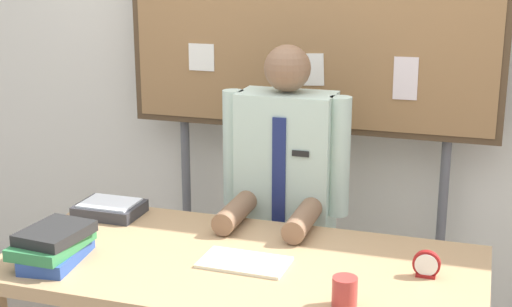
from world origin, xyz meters
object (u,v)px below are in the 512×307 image
object	(u,v)px
open_notebook	(244,262)
coffee_mug	(345,292)
desk_clock	(426,265)
bulletin_board	(309,20)
person	(285,225)
paper_tray	(110,209)
book_stack	(54,245)
desk	(241,283)

from	to	relation	value
open_notebook	coffee_mug	world-z (taller)	coffee_mug
open_notebook	desk_clock	bearing A→B (deg)	8.28
open_notebook	bulletin_board	bearing A→B (deg)	91.28
person	paper_tray	world-z (taller)	person
person	desk_clock	bearing A→B (deg)	-38.89
book_stack	desk_clock	bearing A→B (deg)	12.40
bulletin_board	book_stack	distance (m)	1.49
desk	book_stack	bearing A→B (deg)	-161.55
desk	desk_clock	distance (m)	0.66
book_stack	coffee_mug	distance (m)	1.04
bulletin_board	paper_tray	bearing A→B (deg)	-134.78
coffee_mug	book_stack	bearing A→B (deg)	178.84
bulletin_board	open_notebook	size ratio (longest dim) A/B	6.71
paper_tray	book_stack	bearing A→B (deg)	-84.23
desk	book_stack	distance (m)	0.67
person	desk_clock	world-z (taller)	person
desk	paper_tray	xyz separation A→B (m)	(-0.67, 0.28, 0.11)
person	paper_tray	distance (m)	0.75
bulletin_board	paper_tray	xyz separation A→B (m)	(-0.67, -0.68, -0.74)
desk	book_stack	xyz separation A→B (m)	(-0.62, -0.21, 0.15)
person	paper_tray	bearing A→B (deg)	-155.25
bulletin_board	open_notebook	world-z (taller)	bulletin_board
desk	person	world-z (taller)	person
bulletin_board	book_stack	world-z (taller)	bulletin_board
desk_clock	book_stack	bearing A→B (deg)	-167.60
desk_clock	person	bearing A→B (deg)	141.11
bulletin_board	coffee_mug	xyz separation A→B (m)	(0.42, -1.18, -0.71)
person	book_stack	bearing A→B (deg)	-128.12
coffee_mug	paper_tray	world-z (taller)	coffee_mug
person	open_notebook	world-z (taller)	person
open_notebook	desk	bearing A→B (deg)	137.11
desk_clock	coffee_mug	bearing A→B (deg)	-126.40
bulletin_board	book_stack	size ratio (longest dim) A/B	6.66
desk_clock	open_notebook	bearing A→B (deg)	-171.72
open_notebook	paper_tray	distance (m)	0.75
desk	bulletin_board	size ratio (longest dim) A/B	0.82
desk	coffee_mug	size ratio (longest dim) A/B	17.28
book_stack	coffee_mug	xyz separation A→B (m)	(1.04, -0.02, -0.01)
desk	bulletin_board	distance (m)	1.28
person	bulletin_board	world-z (taller)	bulletin_board
book_stack	paper_tray	size ratio (longest dim) A/B	1.20
book_stack	paper_tray	xyz separation A→B (m)	(-0.05, 0.48, -0.04)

